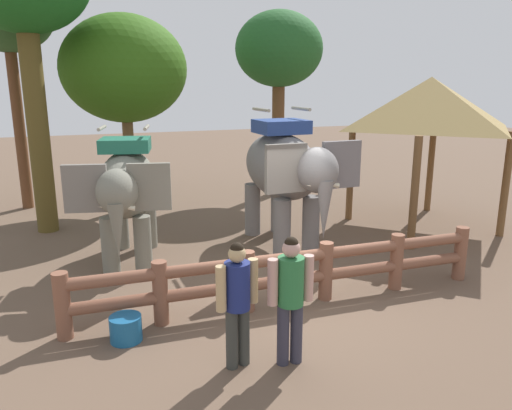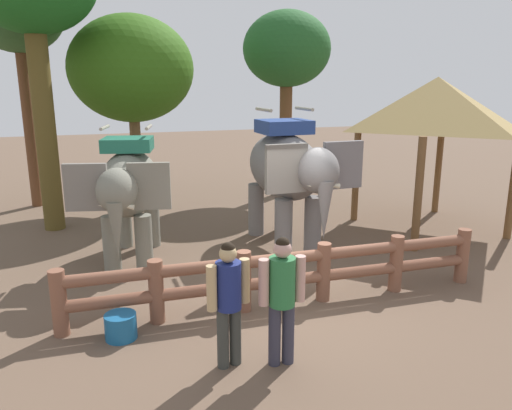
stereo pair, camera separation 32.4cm
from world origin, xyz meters
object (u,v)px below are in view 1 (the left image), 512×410
tree_back_center (279,52)px  tree_deep_back (124,70)px  elephant_center (285,171)px  tree_far_right (6,15)px  tourist_woman_in_black (290,292)px  feed_bucket (126,329)px  tourist_man_in_blue (237,296)px  thatched_shelter (430,104)px  elephant_near_left (127,189)px  log_fence (288,272)px

tree_back_center → tree_deep_back: size_ratio=1.07×
elephant_center → tree_far_right: bearing=135.0°
elephant_center → tourist_woman_in_black: bearing=-112.1°
feed_bucket → tree_back_center: bearing=55.3°
elephant_center → tourist_man_in_blue: size_ratio=2.10×
elephant_center → tourist_woman_in_black: elephant_center is taller
thatched_shelter → tree_deep_back: (-6.95, 4.56, 0.88)m
tree_deep_back → feed_bucket: tree_deep_back is taller
elephant_near_left → tree_back_center: tree_back_center is taller
tourist_man_in_blue → thatched_shelter: 8.33m
elephant_near_left → tree_back_center: 8.17m
tree_back_center → tree_deep_back: (-4.96, -0.55, -0.59)m
thatched_shelter → tree_back_center: size_ratio=0.65×
elephant_center → thatched_shelter: size_ratio=0.96×
elephant_near_left → elephant_center: (3.51, -0.08, 0.18)m
tree_far_right → feed_bucket: size_ratio=14.17×
elephant_near_left → elephant_center: size_ratio=0.92×
thatched_shelter → tree_back_center: bearing=111.3°
tourist_woman_in_black → tourist_man_in_blue: tourist_woman_in_black is taller
tree_far_right → thatched_shelter: bearing=-30.1°
log_fence → thatched_shelter: (5.17, 3.14, 2.59)m
elephant_near_left → log_fence: bearing=-52.5°
elephant_near_left → tree_deep_back: size_ratio=0.61×
tree_far_right → feed_bucket: tree_far_right is taller
elephant_center → tree_back_center: (1.99, 5.30, 2.87)m
tourist_woman_in_black → log_fence: bearing=67.6°
thatched_shelter → tree_deep_back: size_ratio=0.69×
elephant_center → tree_deep_back: bearing=122.0°
log_fence → tourist_woman_in_black: 1.89m
log_fence → elephant_center: (1.18, 2.94, 1.19)m
tourist_woman_in_black → tree_far_right: bearing=111.0°
log_fence → feed_bucket: bearing=-173.4°
tree_back_center → tree_far_right: tree_far_right is taller
tree_far_right → tree_deep_back: tree_far_right is taller
elephant_near_left → feed_bucket: bearing=-97.3°
tree_back_center → tourist_man_in_blue: bearing=-115.0°
tree_back_center → feed_bucket: bearing=-124.7°
log_fence → tourist_man_in_blue: tourist_man_in_blue is taller
elephant_near_left → tree_back_center: (5.50, 5.22, 3.05)m
log_fence → tree_far_right: (-4.77, 8.90, 4.93)m
elephant_center → tree_far_right: size_ratio=0.55×
tourist_man_in_blue → thatched_shelter: size_ratio=0.46×
log_fence → tree_back_center: bearing=68.9°
tourist_man_in_blue → elephant_center: bearing=60.1°
elephant_near_left → feed_bucket: (-0.43, -3.34, -1.42)m
tourist_man_in_blue → tree_far_right: bearing=108.0°
log_fence → thatched_shelter: thatched_shelter is taller
tourist_woman_in_black → thatched_shelter: size_ratio=0.47×
elephant_near_left → tree_far_right: 7.47m
elephant_center → tree_back_center: bearing=69.4°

